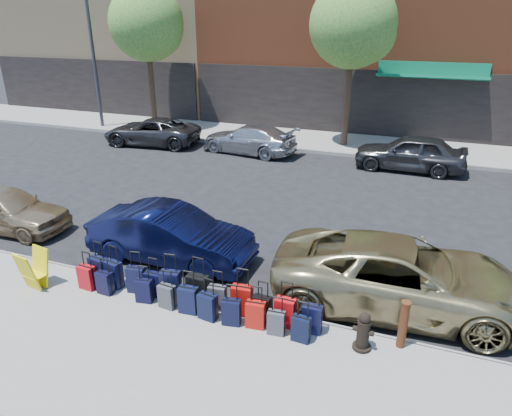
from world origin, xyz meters
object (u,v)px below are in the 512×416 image
at_px(tree_center, 356,27).
at_px(streetlight, 95,41).
at_px(suitcase_front_5, 198,290).
at_px(car_far_0, 152,131).
at_px(car_near_1, 171,235).
at_px(car_far_1, 249,139).
at_px(car_near_0, 6,209).
at_px(tree_left, 149,25).
at_px(fire_hydrant, 363,332).
at_px(bollard, 403,324).
at_px(display_rack, 34,270).
at_px(car_far_2, 410,152).
at_px(car_near_2, 401,276).

distance_m(tree_center, streetlight, 13.48).
height_order(suitcase_front_5, car_far_0, car_far_0).
bearing_deg(car_near_1, car_far_1, 10.32).
height_order(car_near_0, car_far_1, car_far_1).
distance_m(tree_left, tree_center, 10.50).
xyz_separation_m(streetlight, fire_hydrant, (16.34, -13.78, -4.16)).
bearing_deg(car_far_0, suitcase_front_5, 30.30).
bearing_deg(car_far_0, bollard, 41.79).
distance_m(streetlight, fire_hydrant, 21.77).
xyz_separation_m(fire_hydrant, bollard, (0.66, 0.31, 0.14)).
distance_m(tree_left, streetlight, 3.11).
bearing_deg(display_rack, tree_left, 121.67).
bearing_deg(car_far_2, display_rack, -29.21).
height_order(tree_center, bollard, tree_center).
relative_size(suitcase_front_5, car_far_0, 0.23).
bearing_deg(suitcase_front_5, bollard, 4.15).
bearing_deg(tree_center, car_far_1, -148.59).
relative_size(streetlight, car_far_1, 1.79).
relative_size(display_rack, car_far_2, 0.21).
xyz_separation_m(tree_left, bollard, (14.06, -14.17, -4.76)).
bearing_deg(tree_left, tree_center, 0.00).
bearing_deg(car_far_2, car_near_2, 3.41).
distance_m(car_near_0, car_near_1, 5.45).
bearing_deg(streetlight, car_far_2, -6.51).
relative_size(tree_left, streetlight, 0.91).
xyz_separation_m(fire_hydrant, car_far_1, (-6.96, 12.00, 0.14)).
bearing_deg(car_near_0, tree_left, 10.18).
bearing_deg(bollard, fire_hydrant, -154.75).
distance_m(suitcase_front_5, car_far_2, 12.22).
relative_size(tree_left, display_rack, 8.03).
distance_m(fire_hydrant, car_near_0, 10.71).
bearing_deg(streetlight, suitcase_front_5, -46.53).
relative_size(suitcase_front_5, car_near_0, 0.29).
xyz_separation_m(fire_hydrant, car_near_1, (-5.10, 1.92, 0.19)).
height_order(suitcase_front_5, display_rack, suitcase_front_5).
bearing_deg(fire_hydrant, car_far_1, 129.52).
xyz_separation_m(car_near_0, car_far_0, (-1.40, 9.87, 0.01)).
xyz_separation_m(tree_left, car_near_1, (8.30, -12.56, -4.71)).
bearing_deg(tree_center, display_rack, -105.97).
distance_m(bollard, car_far_1, 13.95).
relative_size(car_far_0, car_far_2, 1.08).
bearing_deg(streetlight, display_rack, -57.37).
xyz_separation_m(tree_center, car_near_2, (3.38, -12.61, -4.67)).
bearing_deg(streetlight, bollard, -38.40).
height_order(car_near_2, car_far_0, car_near_2).
bearing_deg(display_rack, fire_hydrant, 13.20).
distance_m(display_rack, car_near_1, 3.20).
bearing_deg(fire_hydrant, tree_left, 142.16).
bearing_deg(display_rack, car_near_1, 58.47).
height_order(tree_left, bollard, tree_left).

